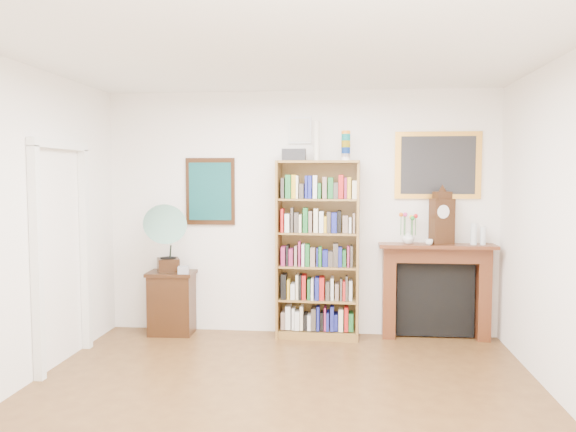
% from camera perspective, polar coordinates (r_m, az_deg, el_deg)
% --- Properties ---
extents(room, '(4.51, 5.01, 2.81)m').
position_cam_1_polar(room, '(4.01, -1.61, -2.12)').
color(room, '#4F3118').
rests_on(room, ground).
extents(door_casing, '(0.08, 1.02, 2.17)m').
position_cam_1_polar(door_casing, '(5.85, -21.95, -1.80)').
color(door_casing, white).
rests_on(door_casing, left_wall).
extents(teal_poster, '(0.58, 0.04, 0.78)m').
position_cam_1_polar(teal_poster, '(6.62, -7.90, 2.49)').
color(teal_poster, black).
rests_on(teal_poster, back_wall).
extents(small_picture, '(0.26, 0.04, 0.30)m').
position_cam_1_polar(small_picture, '(6.47, 1.21, 8.69)').
color(small_picture, white).
rests_on(small_picture, back_wall).
extents(gilt_painting, '(0.95, 0.04, 0.75)m').
position_cam_1_polar(gilt_painting, '(6.52, 14.98, 5.00)').
color(gilt_painting, gold).
rests_on(gilt_painting, back_wall).
extents(bookshelf, '(0.94, 0.37, 2.30)m').
position_cam_1_polar(bookshelf, '(6.32, 3.07, -2.38)').
color(bookshelf, brown).
rests_on(bookshelf, floor).
extents(side_cabinet, '(0.55, 0.41, 0.73)m').
position_cam_1_polar(side_cabinet, '(6.71, -11.72, -8.62)').
color(side_cabinet, black).
rests_on(side_cabinet, floor).
extents(fireplace, '(1.28, 0.31, 1.08)m').
position_cam_1_polar(fireplace, '(6.55, 14.77, -6.62)').
color(fireplace, '#461C10').
rests_on(fireplace, floor).
extents(gramophone, '(0.67, 0.74, 0.79)m').
position_cam_1_polar(gramophone, '(6.51, -12.47, -1.81)').
color(gramophone, black).
rests_on(gramophone, side_cabinet).
extents(cd_stack, '(0.14, 0.14, 0.08)m').
position_cam_1_polar(cd_stack, '(6.48, -10.58, -5.41)').
color(cd_stack, '#B6B6C3').
rests_on(cd_stack, side_cabinet).
extents(mantel_clock, '(0.29, 0.23, 0.58)m').
position_cam_1_polar(mantel_clock, '(6.41, 15.37, -0.29)').
color(mantel_clock, black).
rests_on(mantel_clock, fireplace).
extents(flower_vase, '(0.18, 0.18, 0.14)m').
position_cam_1_polar(flower_vase, '(6.40, 12.09, -2.13)').
color(flower_vase, silver).
rests_on(flower_vase, fireplace).
extents(teacup, '(0.08, 0.08, 0.06)m').
position_cam_1_polar(teacup, '(6.32, 14.15, -2.59)').
color(teacup, silver).
rests_on(teacup, fireplace).
extents(bottle_left, '(0.07, 0.07, 0.24)m').
position_cam_1_polar(bottle_left, '(6.50, 18.35, -1.72)').
color(bottle_left, silver).
rests_on(bottle_left, fireplace).
extents(bottle_right, '(0.06, 0.06, 0.20)m').
position_cam_1_polar(bottle_right, '(6.53, 19.20, -1.89)').
color(bottle_right, silver).
rests_on(bottle_right, fireplace).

